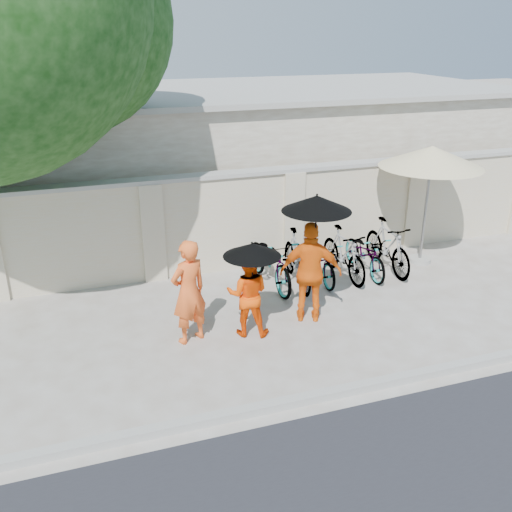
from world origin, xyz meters
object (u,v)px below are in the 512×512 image
object	(u,v)px
monk_right	(311,273)
patio_umbrella	(431,158)
monk_left	(189,292)
monk_center	(248,294)

from	to	relation	value
monk_right	patio_umbrella	xyz separation A→B (m)	(3.37, 1.64, 1.40)
monk_right	patio_umbrella	bearing A→B (deg)	-132.01
monk_left	patio_umbrella	world-z (taller)	patio_umbrella
monk_center	monk_right	xyz separation A→B (m)	(1.18, 0.12, 0.17)
patio_umbrella	monk_center	bearing A→B (deg)	-158.82
monk_center	patio_umbrella	size ratio (longest dim) A/B	0.57
monk_left	monk_right	size ratio (longest dim) A/B	0.98
monk_center	monk_right	world-z (taller)	monk_right
monk_center	monk_right	size ratio (longest dim) A/B	0.81
monk_center	patio_umbrella	xyz separation A→B (m)	(4.55, 1.76, 1.57)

